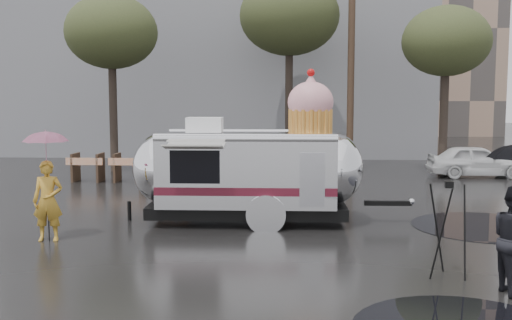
{
  "coord_description": "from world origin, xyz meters",
  "views": [
    {
      "loc": [
        0.15,
        -10.57,
        2.98
      ],
      "look_at": [
        -0.71,
        3.53,
        1.48
      ],
      "focal_mm": 42.0,
      "sensor_mm": 36.0,
      "label": 1
    }
  ],
  "objects": [
    {
      "name": "grey_building",
      "position": [
        -4.0,
        24.0,
        6.5
      ],
      "size": [
        22.0,
        12.0,
        13.0
      ],
      "primitive_type": "cube",
      "color": "slate",
      "rests_on": "ground"
    },
    {
      "name": "puddles",
      "position": [
        3.81,
        0.3,
        0.01
      ],
      "size": [
        9.68,
        9.91,
        0.01
      ],
      "color": "black",
      "rests_on": "ground"
    },
    {
      "name": "barricade_row",
      "position": [
        -5.55,
        9.96,
        0.52
      ],
      "size": [
        4.3,
        0.8,
        1.0
      ],
      "color": "#473323",
      "rests_on": "ground"
    },
    {
      "name": "tree_right",
      "position": [
        6.0,
        13.0,
        5.06
      ],
      "size": [
        3.36,
        3.36,
        6.42
      ],
      "color": "#382D26",
      "rests_on": "ground"
    },
    {
      "name": "tree_left",
      "position": [
        -7.0,
        13.0,
        5.48
      ],
      "size": [
        3.64,
        3.64,
        6.95
      ],
      "color": "#382D26",
      "rests_on": "ground"
    },
    {
      "name": "ground",
      "position": [
        0.0,
        0.0,
        0.0
      ],
      "size": [
        120.0,
        120.0,
        0.0
      ],
      "primitive_type": "plane",
      "color": "black",
      "rests_on": "ground"
    },
    {
      "name": "person_left",
      "position": [
        -4.89,
        1.35,
        0.84
      ],
      "size": [
        0.65,
        0.47,
        1.67
      ],
      "primitive_type": "imported",
      "rotation": [
        0.0,
        0.0,
        0.12
      ],
      "color": "gold",
      "rests_on": "ground"
    },
    {
      "name": "umbrella_pink",
      "position": [
        -4.89,
        1.35,
        1.93
      ],
      "size": [
        1.12,
        1.12,
        2.31
      ],
      "color": "#CC7A9F",
      "rests_on": "ground"
    },
    {
      "name": "utility_pole",
      "position": [
        2.5,
        14.0,
        4.62
      ],
      "size": [
        1.6,
        0.28,
        9.0
      ],
      "color": "#473323",
      "rests_on": "ground"
    },
    {
      "name": "tree_mid",
      "position": [
        0.0,
        15.0,
        6.34
      ],
      "size": [
        4.2,
        4.2,
        8.03
      ],
      "color": "#382D26",
      "rests_on": "ground"
    },
    {
      "name": "airstream_trailer",
      "position": [
        -0.82,
        3.53,
        1.3
      ],
      "size": [
        6.88,
        2.68,
        3.71
      ],
      "rotation": [
        0.0,
        0.0,
        0.02
      ],
      "color": "silver",
      "rests_on": "ground"
    },
    {
      "name": "tripod",
      "position": [
        2.72,
        -0.73,
        0.97
      ],
      "size": [
        0.61,
        0.66,
        1.61
      ],
      "rotation": [
        0.0,
        0.0,
        -0.09
      ],
      "color": "black",
      "rests_on": "ground"
    }
  ]
}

